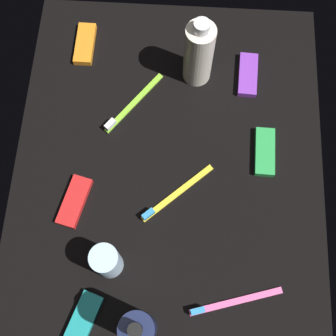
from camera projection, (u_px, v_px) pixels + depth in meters
ground_plane at (168, 174)px, 91.85cm from camera, size 84.00×64.00×1.20cm
lotion_bottle at (139, 329)px, 73.69cm from camera, size 5.74×5.74×18.64cm
bodywash_bottle at (199, 53)px, 91.09cm from camera, size 6.13×6.13×18.03cm
deodorant_stick at (107, 261)px, 80.39cm from camera, size 5.18×5.18×10.11cm
toothbrush_yellow at (173, 196)px, 89.05cm from camera, size 12.91×14.20×2.10cm
toothbrush_pink at (230, 303)px, 82.29cm from camera, size 6.31×17.59×2.10cm
toothbrush_lime at (131, 105)px, 95.67cm from camera, size 15.10×11.78×2.10cm
snack_bar_orange at (85, 44)px, 100.62cm from camera, size 10.44×4.09×1.50cm
snack_bar_green at (265, 152)px, 92.00cm from camera, size 10.50×4.26×1.50cm
snack_bar_red at (74, 201)px, 88.51cm from camera, size 11.06×6.38×1.50cm
snack_bar_purple at (248, 75)px, 97.99cm from camera, size 10.57×4.48×1.50cm
snack_bar_teal at (83, 321)px, 81.09cm from camera, size 11.13×7.11×1.50cm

